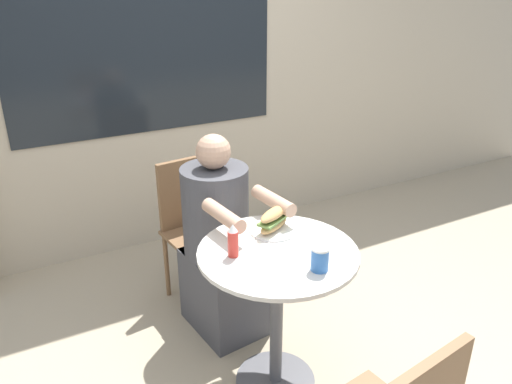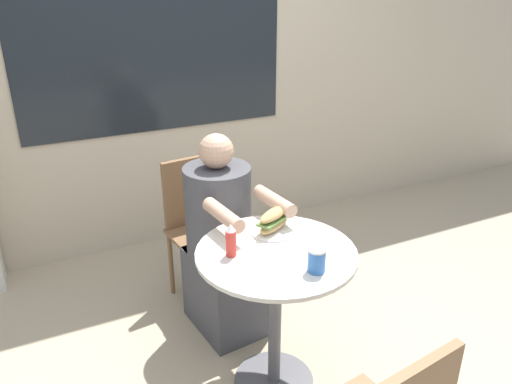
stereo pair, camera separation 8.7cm
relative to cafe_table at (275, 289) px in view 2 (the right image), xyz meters
name	(u,v)px [view 2 (the right image)]	position (x,y,z in m)	size (l,w,h in m)	color
ground_plane	(274,382)	(0.00, 0.00, -0.55)	(8.00, 8.00, 0.00)	tan
storefront_wall	(159,48)	(0.00, 1.70, 0.86)	(8.00, 0.09, 2.80)	#B7A88E
cafe_table	(275,289)	(0.00, 0.00, 0.00)	(0.71, 0.71, 0.75)	beige
diner_chair	(198,217)	(-0.05, 0.89, -0.02)	(0.42, 0.42, 0.87)	brown
seated_diner	(223,249)	(-0.04, 0.54, -0.06)	(0.42, 0.66, 1.12)	#424247
sandwich_on_plate	(274,222)	(0.08, 0.17, 0.25)	(0.23, 0.23, 0.11)	white
drink_cup	(317,260)	(0.07, -0.21, 0.25)	(0.08, 0.08, 0.11)	#336BB7
condiment_bottle	(231,240)	(-0.19, 0.05, 0.27)	(0.05, 0.05, 0.15)	red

